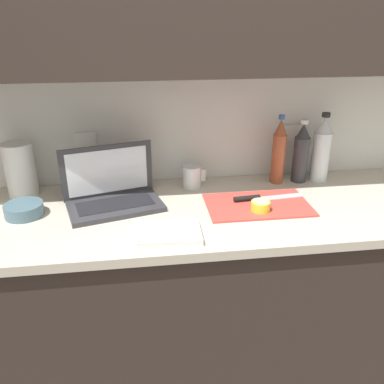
{
  "coord_description": "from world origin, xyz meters",
  "views": [
    {
      "loc": [
        -0.53,
        -1.43,
        1.64
      ],
      "look_at": [
        -0.34,
        -0.01,
        1.0
      ],
      "focal_mm": 38.0,
      "sensor_mm": 36.0,
      "label": 1
    }
  ],
  "objects_px": {
    "cutting_board": "(258,205)",
    "measuring_cup": "(192,176)",
    "paper_towel_roll": "(20,170)",
    "lemon_half_cut": "(261,206)",
    "bottle_green_soda": "(321,150)",
    "bottle_water_clear": "(279,152)",
    "laptop": "(112,192)",
    "bottle_oil_tall": "(301,154)",
    "knife": "(256,198)",
    "bowl_white": "(24,210)"
  },
  "relations": [
    {
      "from": "bottle_oil_tall",
      "to": "measuring_cup",
      "type": "distance_m",
      "value": 0.5
    },
    {
      "from": "knife",
      "to": "laptop",
      "type": "bearing_deg",
      "value": 169.12
    },
    {
      "from": "cutting_board",
      "to": "paper_towel_roll",
      "type": "xyz_separation_m",
      "value": [
        -0.96,
        0.24,
        0.11
      ]
    },
    {
      "from": "bowl_white",
      "to": "paper_towel_roll",
      "type": "bearing_deg",
      "value": 103.21
    },
    {
      "from": "laptop",
      "to": "cutting_board",
      "type": "distance_m",
      "value": 0.59
    },
    {
      "from": "lemon_half_cut",
      "to": "bowl_white",
      "type": "bearing_deg",
      "value": 174.16
    },
    {
      "from": "knife",
      "to": "bottle_oil_tall",
      "type": "xyz_separation_m",
      "value": [
        0.25,
        0.19,
        0.12
      ]
    },
    {
      "from": "bottle_green_soda",
      "to": "laptop",
      "type": "bearing_deg",
      "value": -171.45
    },
    {
      "from": "cutting_board",
      "to": "lemon_half_cut",
      "type": "xyz_separation_m",
      "value": [
        -0.01,
        -0.06,
        0.02
      ]
    },
    {
      "from": "knife",
      "to": "paper_towel_roll",
      "type": "xyz_separation_m",
      "value": [
        -0.96,
        0.2,
        0.1
      ]
    },
    {
      "from": "laptop",
      "to": "lemon_half_cut",
      "type": "bearing_deg",
      "value": -29.5
    },
    {
      "from": "lemon_half_cut",
      "to": "measuring_cup",
      "type": "xyz_separation_m",
      "value": [
        -0.23,
        0.29,
        0.02
      ]
    },
    {
      "from": "lemon_half_cut",
      "to": "bowl_white",
      "type": "xyz_separation_m",
      "value": [
        -0.9,
        0.09,
        -0.0
      ]
    },
    {
      "from": "bottle_green_soda",
      "to": "bowl_white",
      "type": "height_order",
      "value": "bottle_green_soda"
    },
    {
      "from": "bowl_white",
      "to": "laptop",
      "type": "bearing_deg",
      "value": 9.73
    },
    {
      "from": "bottle_water_clear",
      "to": "bowl_white",
      "type": "distance_m",
      "value": 1.09
    },
    {
      "from": "measuring_cup",
      "to": "lemon_half_cut",
      "type": "bearing_deg",
      "value": -51.28
    },
    {
      "from": "cutting_board",
      "to": "lemon_half_cut",
      "type": "bearing_deg",
      "value": -96.49
    },
    {
      "from": "measuring_cup",
      "to": "paper_towel_roll",
      "type": "relative_size",
      "value": 0.45
    },
    {
      "from": "cutting_board",
      "to": "knife",
      "type": "distance_m",
      "value": 0.04
    },
    {
      "from": "cutting_board",
      "to": "measuring_cup",
      "type": "height_order",
      "value": "measuring_cup"
    },
    {
      "from": "bottle_oil_tall",
      "to": "bottle_green_soda",
      "type": "bearing_deg",
      "value": 0.0
    },
    {
      "from": "bottle_water_clear",
      "to": "knife",
      "type": "bearing_deg",
      "value": -127.66
    },
    {
      "from": "lemon_half_cut",
      "to": "paper_towel_roll",
      "type": "relative_size",
      "value": 0.33
    },
    {
      "from": "bottle_water_clear",
      "to": "measuring_cup",
      "type": "relative_size",
      "value": 3.06
    },
    {
      "from": "laptop",
      "to": "lemon_half_cut",
      "type": "xyz_separation_m",
      "value": [
        0.57,
        -0.15,
        -0.03
      ]
    },
    {
      "from": "lemon_half_cut",
      "to": "paper_towel_roll",
      "type": "distance_m",
      "value": 1.0
    },
    {
      "from": "bottle_oil_tall",
      "to": "bottle_water_clear",
      "type": "distance_m",
      "value": 0.11
    },
    {
      "from": "cutting_board",
      "to": "measuring_cup",
      "type": "relative_size",
      "value": 4.06
    },
    {
      "from": "knife",
      "to": "paper_towel_roll",
      "type": "bearing_deg",
      "value": 162.68
    },
    {
      "from": "laptop",
      "to": "paper_towel_roll",
      "type": "bearing_deg",
      "value": 144.18
    },
    {
      "from": "cutting_board",
      "to": "bowl_white",
      "type": "distance_m",
      "value": 0.91
    },
    {
      "from": "laptop",
      "to": "bottle_water_clear",
      "type": "distance_m",
      "value": 0.75
    },
    {
      "from": "laptop",
      "to": "bottle_green_soda",
      "type": "bearing_deg",
      "value": -6.33
    },
    {
      "from": "lemon_half_cut",
      "to": "cutting_board",
      "type": "bearing_deg",
      "value": 83.51
    },
    {
      "from": "knife",
      "to": "bottle_oil_tall",
      "type": "distance_m",
      "value": 0.34
    },
    {
      "from": "bottle_water_clear",
      "to": "measuring_cup",
      "type": "distance_m",
      "value": 0.4
    },
    {
      "from": "cutting_board",
      "to": "lemon_half_cut",
      "type": "distance_m",
      "value": 0.06
    },
    {
      "from": "bottle_green_soda",
      "to": "bottle_water_clear",
      "type": "distance_m",
      "value": 0.2
    },
    {
      "from": "laptop",
      "to": "bowl_white",
      "type": "relative_size",
      "value": 2.84
    },
    {
      "from": "cutting_board",
      "to": "bowl_white",
      "type": "xyz_separation_m",
      "value": [
        -0.91,
        0.04,
        0.02
      ]
    },
    {
      "from": "lemon_half_cut",
      "to": "bowl_white",
      "type": "height_order",
      "value": "bowl_white"
    },
    {
      "from": "paper_towel_roll",
      "to": "bowl_white",
      "type": "bearing_deg",
      "value": -76.79
    },
    {
      "from": "laptop",
      "to": "knife",
      "type": "relative_size",
      "value": 1.36
    },
    {
      "from": "bottle_green_soda",
      "to": "bottle_water_clear",
      "type": "xyz_separation_m",
      "value": [
        -0.2,
        -0.0,
        -0.0
      ]
    },
    {
      "from": "bottle_green_soda",
      "to": "paper_towel_roll",
      "type": "bearing_deg",
      "value": 179.79
    },
    {
      "from": "knife",
      "to": "paper_towel_roll",
      "type": "relative_size",
      "value": 1.32
    },
    {
      "from": "bottle_oil_tall",
      "to": "knife",
      "type": "bearing_deg",
      "value": -142.76
    },
    {
      "from": "knife",
      "to": "measuring_cup",
      "type": "height_order",
      "value": "measuring_cup"
    },
    {
      "from": "laptop",
      "to": "measuring_cup",
      "type": "relative_size",
      "value": 4.04
    }
  ]
}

